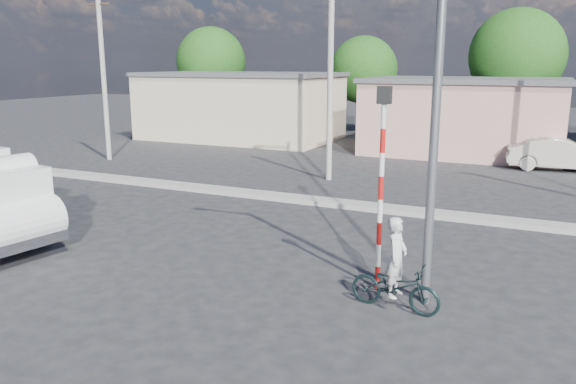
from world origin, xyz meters
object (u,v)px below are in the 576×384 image
at_px(cyclist, 396,271).
at_px(car_cream, 560,154).
at_px(bicycle, 395,287).
at_px(streetlight, 430,55).
at_px(traffic_pole, 382,172).

xyz_separation_m(cyclist, car_cream, (2.97, 17.96, -0.05)).
relative_size(bicycle, cyclist, 1.14).
bearing_deg(streetlight, car_cream, 81.31).
distance_m(bicycle, cyclist, 0.32).
bearing_deg(traffic_pole, cyclist, -56.06).
height_order(cyclist, streetlight, streetlight).
distance_m(traffic_pole, streetlight, 2.56).
height_order(bicycle, streetlight, streetlight).
bearing_deg(streetlight, traffic_pole, 162.27).
xyz_separation_m(traffic_pole, streetlight, (0.94, -0.30, 2.37)).
relative_size(cyclist, streetlight, 0.18).
relative_size(bicycle, streetlight, 0.20).
bearing_deg(streetlight, cyclist, -116.67).
bearing_deg(cyclist, car_cream, -4.12).
relative_size(bicycle, traffic_pole, 0.42).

